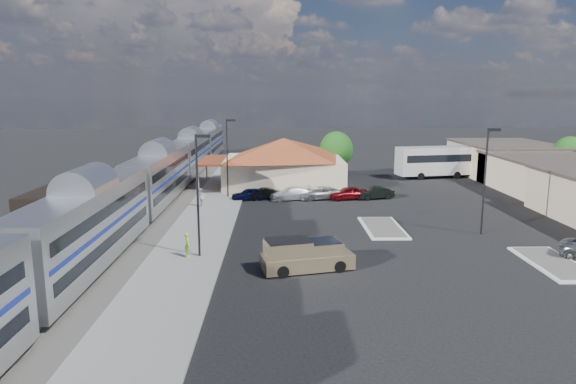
{
  "coord_description": "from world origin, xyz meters",
  "views": [
    {
      "loc": [
        -5.33,
        -41.86,
        11.72
      ],
      "look_at": [
        -4.34,
        4.82,
        2.8
      ],
      "focal_mm": 32.0,
      "sensor_mm": 36.0,
      "label": 1
    }
  ],
  "objects": [
    {
      "name": "ground",
      "position": [
        0.0,
        0.0,
        0.0
      ],
      "size": [
        280.0,
        280.0,
        0.0
      ],
      "primitive_type": "plane",
      "color": "black",
      "rests_on": "ground"
    },
    {
      "name": "person_a",
      "position": [
        -11.81,
        -6.25,
        1.09
      ],
      "size": [
        0.56,
        0.74,
        1.81
      ],
      "primitive_type": "imported",
      "rotation": [
        0.0,
        0.0,
        1.78
      ],
      "color": "#BFDD45",
      "rests_on": "platform"
    },
    {
      "name": "parked_car_f",
      "position": [
        5.81,
        15.1,
        0.7
      ],
      "size": [
        4.46,
        2.5,
        1.39
      ],
      "primitive_type": "imported",
      "rotation": [
        0.0,
        0.0,
        -1.31
      ],
      "color": "black",
      "rests_on": "ground"
    },
    {
      "name": "freight_cars",
      "position": [
        -24.0,
        3.02,
        1.93
      ],
      "size": [
        2.8,
        46.0,
        4.0
      ],
      "color": "black",
      "rests_on": "ground"
    },
    {
      "name": "parked_car_b",
      "position": [
        -6.99,
        15.1,
        0.64
      ],
      "size": [
        4.09,
        2.19,
        1.28
      ],
      "primitive_type": "imported",
      "rotation": [
        0.0,
        0.0,
        -1.34
      ],
      "color": "black",
      "rests_on": "ground"
    },
    {
      "name": "person_b",
      "position": [
        -13.39,
        10.69,
        1.14
      ],
      "size": [
        0.91,
        1.07,
        1.93
      ],
      "primitive_type": "imported",
      "rotation": [
        0.0,
        0.0,
        -1.36
      ],
      "color": "white",
      "rests_on": "platform"
    },
    {
      "name": "platform",
      "position": [
        -12.0,
        6.0,
        0.09
      ],
      "size": [
        5.5,
        92.0,
        0.18
      ],
      "primitive_type": "cube",
      "color": "gray",
      "rests_on": "ground"
    },
    {
      "name": "traffic_island_south",
      "position": [
        4.0,
        2.0,
        0.1
      ],
      "size": [
        3.3,
        7.5,
        0.21
      ],
      "color": "silver",
      "rests_on": "ground"
    },
    {
      "name": "parked_car_a",
      "position": [
        -8.5,
        14.8,
        0.67
      ],
      "size": [
        4.24,
        2.6,
        1.35
      ],
      "primitive_type": "imported",
      "rotation": [
        0.0,
        0.0,
        -1.3
      ],
      "color": "#0C113C",
      "rests_on": "ground"
    },
    {
      "name": "tree_east_c",
      "position": [
        34.0,
        26.0,
        3.76
      ],
      "size": [
        4.41,
        4.41,
        6.21
      ],
      "color": "#382314",
      "rests_on": "ground"
    },
    {
      "name": "railbed",
      "position": [
        -21.0,
        8.0,
        0.06
      ],
      "size": [
        16.0,
        100.0,
        0.12
      ],
      "primitive_type": "cube",
      "color": "#4C4944",
      "rests_on": "ground"
    },
    {
      "name": "parked_car_c",
      "position": [
        -3.79,
        14.8,
        0.72
      ],
      "size": [
        5.3,
        3.26,
        1.43
      ],
      "primitive_type": "imported",
      "rotation": [
        0.0,
        0.0,
        -1.3
      ],
      "color": "white",
      "rests_on": "ground"
    },
    {
      "name": "tree_depot",
      "position": [
        3.0,
        30.0,
        4.02
      ],
      "size": [
        4.71,
        4.71,
        6.63
      ],
      "color": "#382314",
      "rests_on": "ground"
    },
    {
      "name": "parked_car_d",
      "position": [
        -0.59,
        15.1,
        0.7
      ],
      "size": [
        5.5,
        3.61,
        1.41
      ],
      "primitive_type": "imported",
      "rotation": [
        0.0,
        0.0,
        -1.3
      ],
      "color": "#97999F",
      "rests_on": "ground"
    },
    {
      "name": "buildings_east",
      "position": [
        28.0,
        14.28,
        2.27
      ],
      "size": [
        14.4,
        51.4,
        4.8
      ],
      "color": "#C6B28C",
      "rests_on": "ground"
    },
    {
      "name": "parked_car_e",
      "position": [
        2.61,
        14.8,
        0.74
      ],
      "size": [
        4.64,
        2.71,
        1.48
      ],
      "primitive_type": "imported",
      "rotation": [
        0.0,
        0.0,
        -1.34
      ],
      "color": "maroon",
      "rests_on": "ground"
    },
    {
      "name": "traffic_island_north",
      "position": [
        14.0,
        -8.0,
        0.1
      ],
      "size": [
        3.3,
        7.5,
        0.21
      ],
      "color": "silver",
      "rests_on": "ground"
    },
    {
      "name": "station_depot",
      "position": [
        -4.56,
        24.0,
        3.13
      ],
      "size": [
        18.35,
        12.24,
        6.2
      ],
      "color": "#CBB595",
      "rests_on": "ground"
    },
    {
      "name": "lamp_plat_s",
      "position": [
        -10.9,
        -6.0,
        5.34
      ],
      "size": [
        1.08,
        0.25,
        9.0
      ],
      "color": "black",
      "rests_on": "ground"
    },
    {
      "name": "lamp_lot",
      "position": [
        12.1,
        0.0,
        5.34
      ],
      "size": [
        1.08,
        0.25,
        9.0
      ],
      "color": "black",
      "rests_on": "ground"
    },
    {
      "name": "coach_bus",
      "position": [
        18.42,
        30.13,
        2.54
      ],
      "size": [
        14.05,
        5.37,
        4.41
      ],
      "rotation": [
        0.0,
        0.0,
        1.75
      ],
      "color": "silver",
      "rests_on": "ground"
    },
    {
      "name": "pickup_truck",
      "position": [
        -3.33,
        -8.71,
        1.01
      ],
      "size": [
        6.51,
        3.66,
        2.12
      ],
      "rotation": [
        0.0,
        0.0,
        1.82
      ],
      "color": "tan",
      "rests_on": "ground"
    },
    {
      "name": "lamp_plat_n",
      "position": [
        -10.9,
        16.0,
        5.34
      ],
      "size": [
        1.08,
        0.25,
        9.0
      ],
      "color": "black",
      "rests_on": "ground"
    },
    {
      "name": "passenger_train",
      "position": [
        -18.0,
        12.72,
        2.87
      ],
      "size": [
        3.0,
        104.0,
        5.55
      ],
      "color": "silver",
      "rests_on": "ground"
    }
  ]
}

